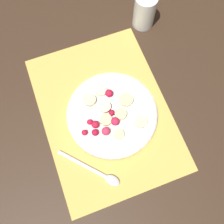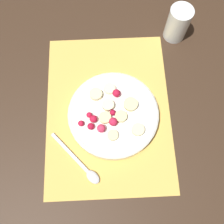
% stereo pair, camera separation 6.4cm
% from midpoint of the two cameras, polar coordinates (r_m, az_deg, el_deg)
% --- Properties ---
extents(ground_plane, '(3.00, 3.00, 0.00)m').
position_cam_midpoint_polar(ground_plane, '(0.68, 1.49, -0.07)').
color(ground_plane, '#382619').
extents(placemat, '(0.46, 0.34, 0.01)m').
position_cam_midpoint_polar(placemat, '(0.68, 1.50, 0.01)').
color(placemat, '#E0B251').
rests_on(placemat, ground_plane).
extents(fruit_bowl, '(0.24, 0.24, 0.05)m').
position_cam_midpoint_polar(fruit_bowl, '(0.66, 2.73, -0.92)').
color(fruit_bowl, silver).
rests_on(fruit_bowl, placemat).
extents(spoon, '(0.14, 0.13, 0.01)m').
position_cam_midpoint_polar(spoon, '(0.64, -3.96, -12.95)').
color(spoon, silver).
rests_on(spoon, placemat).
extents(drinking_glass, '(0.07, 0.07, 0.10)m').
position_cam_midpoint_polar(drinking_glass, '(0.79, 16.91, 18.49)').
color(drinking_glass, white).
rests_on(drinking_glass, ground_plane).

